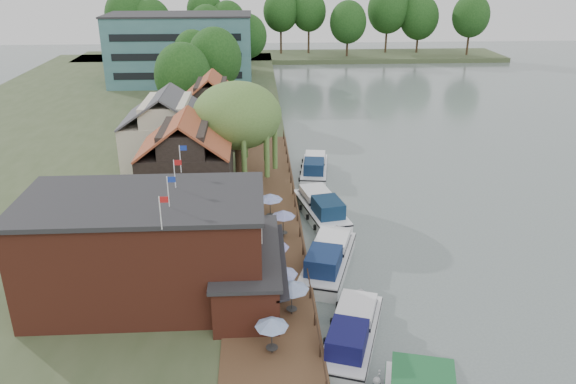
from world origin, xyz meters
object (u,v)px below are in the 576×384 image
object	(u,v)px
hotel_block	(181,49)
cruiser_1	(328,255)
umbrella_0	(272,336)
pub	(177,248)
umbrella_2	(282,283)
umbrella_5	(283,223)
cruiser_0	(352,329)
swan	(377,380)
cruiser_2	(321,205)
umbrella_3	(275,255)
umbrella_6	(270,206)
cottage_b	(168,131)
cruiser_3	(314,165)
umbrella_4	(266,235)
umbrella_1	(292,298)
cottage_c	(212,110)
willow	(238,135)
cottage_a	(186,162)

from	to	relation	value
hotel_block	cruiser_1	size ratio (longest dim) A/B	2.45
umbrella_0	pub	bearing A→B (deg)	132.68
umbrella_2	umbrella_5	bearing A→B (deg)	86.55
umbrella_5	cruiser_1	world-z (taller)	umbrella_5
cruiser_0	swan	xyz separation A→B (m)	(0.87, -3.50, -0.96)
hotel_block	cruiser_2	size ratio (longest dim) A/B	2.49
umbrella_3	umbrella_6	world-z (taller)	same
umbrella_0	swan	world-z (taller)	umbrella_0
cottage_b	cruiser_2	distance (m)	19.09
cruiser_3	umbrella_5	bearing A→B (deg)	-96.32
cottage_b	cruiser_0	xyz separation A→B (m)	(14.93, -29.60, -4.07)
cottage_b	umbrella_2	xyz separation A→B (m)	(10.79, -25.86, -2.96)
cottage_b	cruiser_0	distance (m)	33.40
umbrella_3	umbrella_6	size ratio (longest dim) A/B	1.00
umbrella_4	cruiser_2	bearing A→B (deg)	56.65
umbrella_0	cruiser_2	world-z (taller)	umbrella_0
umbrella_1	cottage_c	bearing A→B (deg)	101.32
willow	umbrella_0	world-z (taller)	willow
cruiser_0	cottage_c	bearing A→B (deg)	124.45
umbrella_1	cruiser_3	bearing A→B (deg)	81.26
hotel_block	umbrella_6	distance (m)	61.32
umbrella_5	swan	size ratio (longest dim) A/B	5.40
cottage_a	cottage_c	xyz separation A→B (m)	(1.00, 19.00, 0.00)
cruiser_0	cruiser_1	bearing A→B (deg)	110.78
umbrella_4	umbrella_5	xyz separation A→B (m)	(1.40, 1.93, 0.00)
umbrella_1	cruiser_2	world-z (taller)	umbrella_1
cruiser_1	hotel_block	bearing A→B (deg)	123.29
umbrella_0	umbrella_6	size ratio (longest dim) A/B	1.00
hotel_block	umbrella_5	bearing A→B (deg)	-76.30
cottage_a	cottage_b	xyz separation A→B (m)	(-3.00, 10.00, 0.00)
umbrella_4	cruiser_2	size ratio (longest dim) A/B	0.23
willow	cruiser_3	world-z (taller)	willow
cruiser_3	umbrella_2	bearing A→B (deg)	-92.64
cottage_a	swan	size ratio (longest dim) A/B	19.55
hotel_block	umbrella_3	size ratio (longest dim) A/B	10.69
cottage_a	umbrella_0	distance (m)	22.77
umbrella_5	umbrella_6	distance (m)	3.61
cruiser_3	cruiser_0	bearing A→B (deg)	-83.36
umbrella_5	umbrella_4	bearing A→B (deg)	-125.96
umbrella_6	umbrella_2	bearing A→B (deg)	-88.09
cruiser_1	swan	bearing A→B (deg)	-66.87
cottage_b	cruiser_2	world-z (taller)	cottage_b
umbrella_2	cruiser_0	bearing A→B (deg)	-42.06
pub	willow	world-z (taller)	willow
hotel_block	umbrella_5	world-z (taller)	hotel_block
willow	umbrella_3	size ratio (longest dim) A/B	4.39
umbrella_1	umbrella_4	distance (m)	8.99
umbrella_3	umbrella_5	bearing A→B (deg)	80.59
cottage_c	umbrella_4	world-z (taller)	cottage_c
umbrella_1	umbrella_2	world-z (taller)	same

